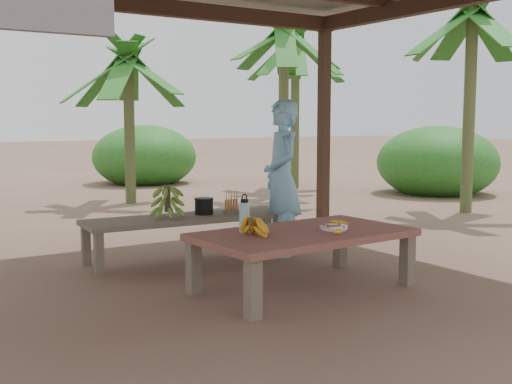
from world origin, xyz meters
TOP-DOWN VIEW (x-y plane):
  - ground at (0.00, 0.00)m, footprint 80.00×80.00m
  - work_table at (0.48, -0.34)m, footprint 1.85×1.09m
  - bench at (0.24, 1.25)m, footprint 2.23×0.73m
  - ripe_banana_bunch at (-0.02, -0.31)m, footprint 0.33×0.30m
  - plate at (0.74, -0.43)m, footprint 0.24×0.24m
  - loose_banana_front at (0.62, -0.62)m, footprint 0.15×0.10m
  - loose_banana_side at (0.93, -0.27)m, footprint 0.16×0.13m
  - water_flask at (0.04, -0.11)m, footprint 0.09×0.09m
  - green_banana_stalk at (-0.02, 1.26)m, footprint 0.32×0.32m
  - cooking_pot at (0.39, 1.27)m, footprint 0.19×0.19m
  - skewer_rack at (0.67, 1.17)m, footprint 0.18×0.09m
  - woman at (1.14, 0.93)m, footprint 0.56×0.69m
  - banana_plant_ne at (3.87, 4.77)m, footprint 1.80×1.80m
  - banana_plant_n at (1.40, 5.84)m, footprint 1.80×1.80m
  - banana_plant_e at (5.33, 1.94)m, footprint 1.80×1.80m
  - banana_plant_far at (5.18, 6.22)m, footprint 1.80×1.80m

SIDE VIEW (x-z plane):
  - ground at x=0.00m, z-range 0.00..0.00m
  - bench at x=0.24m, z-range 0.17..0.62m
  - work_table at x=0.48m, z-range 0.18..0.68m
  - plate at x=0.74m, z-range 0.50..0.54m
  - loose_banana_front at x=0.62m, z-range 0.50..0.54m
  - loose_banana_side at x=0.93m, z-range 0.50..0.54m
  - cooking_pot at x=0.39m, z-range 0.45..0.61m
  - skewer_rack at x=0.67m, z-range 0.45..0.69m
  - ripe_banana_bunch at x=-0.02m, z-range 0.50..0.67m
  - green_banana_stalk at x=-0.02m, z-range 0.45..0.79m
  - water_flask at x=0.04m, z-range 0.47..0.79m
  - woman at x=1.14m, z-range 0.00..1.64m
  - banana_plant_n at x=1.40m, z-range 0.87..3.57m
  - banana_plant_ne at x=3.87m, z-range 1.12..4.35m
  - banana_plant_far at x=5.18m, z-range 1.14..4.41m
  - banana_plant_e at x=5.33m, z-range 1.16..4.47m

